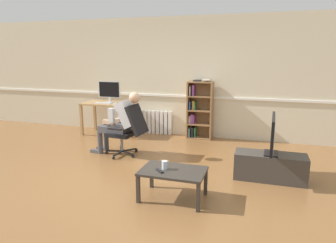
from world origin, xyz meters
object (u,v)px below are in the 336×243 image
tv_screen (273,134)px  computer_desk (107,107)px  office_chair (128,128)px  coffee_table (173,173)px  person_seated (120,121)px  computer_mouse (115,103)px  tv_stand (270,167)px  imac_monitor (109,90)px  radiator (154,122)px  spare_remote (160,171)px  bookshelf (199,110)px  drinking_glass (165,165)px  keyboard (103,103)px

tv_screen → computer_desk: bearing=66.7°
office_chair → coffee_table: 1.93m
office_chair → person_seated: size_ratio=0.81×
computer_mouse → person_seated: size_ratio=0.08×
computer_desk → tv_stand: bearing=-25.1°
imac_monitor → person_seated: bearing=-55.6°
radiator → spare_remote: size_ratio=6.08×
office_chair → coffee_table: bearing=47.0°
imac_monitor → bookshelf: bearing=5.8°
computer_desk → tv_screen: (3.66, -1.71, 0.06)m
imac_monitor → coffee_table: imac_monitor is taller
tv_stand → tv_screen: (0.00, -0.00, 0.50)m
person_seated → office_chair: bearing=90.0°
person_seated → spare_remote: bearing=45.3°
computer_mouse → spare_remote: computer_mouse is taller
imac_monitor → computer_mouse: imac_monitor is taller
computer_mouse → bookshelf: size_ratio=0.07×
bookshelf → coffee_table: bearing=-84.2°
spare_remote → drinking_glass: bearing=-158.0°
office_chair → person_seated: 0.21m
keyboard → tv_stand: keyboard is taller
office_chair → computer_desk: bearing=-134.1°
imac_monitor → computer_mouse: (0.25, -0.20, -0.27)m
imac_monitor → spare_remote: (2.26, -2.93, -0.64)m
imac_monitor → spare_remote: size_ratio=3.71×
coffee_table → spare_remote: 0.19m
bookshelf → spare_remote: (0.16, -3.14, -0.23)m
computer_desk → computer_mouse: computer_mouse is taller
radiator → drinking_glass: size_ratio=8.08×
imac_monitor → drinking_glass: (2.30, -2.83, -0.59)m
keyboard → bookshelf: bookshelf is taller
computer_desk → tv_stand: computer_desk is taller
person_seated → tv_stand: person_seated is taller
keyboard → tv_screen: bearing=-23.1°
drinking_glass → tv_stand: bearing=38.1°
computer_mouse → office_chair: (0.87, -1.20, -0.25)m
computer_desk → keyboard: (-0.03, -0.14, 0.12)m
bookshelf → radiator: 1.17m
keyboard → person_seated: person_seated is taller
radiator → tv_stand: size_ratio=0.88×
imac_monitor → coffee_table: bearing=-49.6°
coffee_table → imac_monitor: bearing=130.4°
imac_monitor → office_chair: 1.87m
tv_screen → spare_remote: 1.80m
bookshelf → spare_remote: bookshelf is taller
drinking_glass → person_seated: bearing=132.9°
person_seated → drinking_glass: 1.99m
tv_screen → drinking_glass: 1.71m
computer_desk → imac_monitor: (0.03, 0.08, 0.40)m
computer_mouse → person_seated: 1.38m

